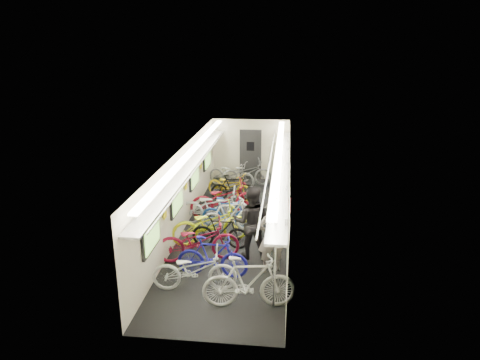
% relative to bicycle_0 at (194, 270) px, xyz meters
% --- Properties ---
extents(train_car_shell, '(10.00, 10.00, 10.00)m').
position_rel_bicycle_0_xyz_m(train_car_shell, '(0.13, 4.01, 1.17)').
color(train_car_shell, black).
rests_on(train_car_shell, ground).
extents(bicycle_0, '(1.91, 0.86, 0.97)m').
position_rel_bicycle_0_xyz_m(bicycle_0, '(0.00, 0.00, 0.00)').
color(bicycle_0, silver).
rests_on(bicycle_0, ground).
extents(bicycle_1, '(1.69, 0.55, 1.00)m').
position_rel_bicycle_0_xyz_m(bicycle_1, '(0.29, 0.59, 0.02)').
color(bicycle_1, '#1D1AA1').
rests_on(bicycle_1, ground).
extents(bicycle_2, '(2.16, 1.20, 1.08)m').
position_rel_bicycle_0_xyz_m(bicycle_2, '(-0.19, 1.31, 0.05)').
color(bicycle_2, maroon).
rests_on(bicycle_2, ground).
extents(bicycle_3, '(1.57, 0.53, 0.93)m').
position_rel_bicycle_0_xyz_m(bicycle_3, '(0.25, 2.06, -0.02)').
color(bicycle_3, black).
rests_on(bicycle_3, ground).
extents(bicycle_4, '(2.24, 1.47, 1.11)m').
position_rel_bicycle_0_xyz_m(bicycle_4, '(-0.06, 2.33, 0.07)').
color(bicycle_4, '#BDC812').
rests_on(bicycle_4, ground).
extents(bicycle_5, '(1.77, 1.08, 1.03)m').
position_rel_bicycle_0_xyz_m(bicycle_5, '(0.35, 3.06, 0.03)').
color(bicycle_5, silver).
rests_on(bicycle_5, ground).
extents(bicycle_6, '(2.20, 0.89, 1.13)m').
position_rel_bicycle_0_xyz_m(bicycle_6, '(-0.15, 3.59, 0.08)').
color(bicycle_6, silver).
rests_on(bicycle_6, ground).
extents(bicycle_7, '(1.60, 0.51, 0.95)m').
position_rel_bicycle_0_xyz_m(bicycle_7, '(0.28, 3.34, -0.01)').
color(bicycle_7, '#1A439C').
rests_on(bicycle_7, ground).
extents(bicycle_8, '(2.29, 1.51, 1.14)m').
position_rel_bicycle_0_xyz_m(bicycle_8, '(0.03, 4.29, 0.08)').
color(bicycle_8, maroon).
rests_on(bicycle_8, ground).
extents(bicycle_9, '(1.58, 0.59, 0.93)m').
position_rel_bicycle_0_xyz_m(bicycle_9, '(0.12, 5.70, -0.02)').
color(bicycle_9, black).
rests_on(bicycle_9, ground).
extents(bicycle_10, '(1.88, 1.31, 0.94)m').
position_rel_bicycle_0_xyz_m(bicycle_10, '(-0.02, 5.86, -0.02)').
color(bicycle_10, gold).
rests_on(bicycle_10, ground).
extents(bicycle_11, '(1.97, 0.79, 1.15)m').
position_rel_bicycle_0_xyz_m(bicycle_11, '(1.24, -0.53, 0.09)').
color(bicycle_11, silver).
rests_on(bicycle_11, ground).
extents(bicycle_12, '(2.00, 1.24, 0.99)m').
position_rel_bicycle_0_xyz_m(bicycle_12, '(-0.12, 7.18, 0.01)').
color(bicycle_12, slate).
rests_on(bicycle_12, ground).
extents(bicycle_14, '(2.04, 1.15, 1.02)m').
position_rel_bicycle_0_xyz_m(bicycle_14, '(0.42, 7.37, 0.02)').
color(bicycle_14, slate).
rests_on(bicycle_14, ground).
extents(passenger_near, '(0.75, 0.61, 1.77)m').
position_rel_bicycle_0_xyz_m(passenger_near, '(1.62, 1.00, 0.40)').
color(passenger_near, slate).
rests_on(passenger_near, ground).
extents(passenger_mid, '(0.93, 0.73, 1.89)m').
position_rel_bicycle_0_xyz_m(passenger_mid, '(1.10, 1.68, 0.46)').
color(passenger_mid, black).
rests_on(passenger_mid, ground).
extents(backpack, '(0.29, 0.21, 0.38)m').
position_rel_bicycle_0_xyz_m(backpack, '(1.94, 2.06, 0.80)').
color(backpack, red).
rests_on(backpack, passenger_near).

